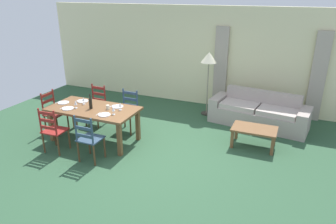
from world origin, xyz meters
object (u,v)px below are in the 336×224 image
wine_glass_near_right (113,109)px  coffee_cup_primary (108,107)px  dining_chair_near_left (53,130)px  dining_chair_near_right (89,138)px  standing_lamp (209,61)px  dining_chair_far_right (128,111)px  wine_glass_near_left (76,103)px  wine_bottle (91,103)px  dining_table (93,112)px  wine_glass_far_right (120,105)px  couch (259,113)px  dining_chair_far_left (97,105)px  dining_chair_head_west (54,112)px  wine_glass_far_left (84,99)px  coffee_table (254,131)px

wine_glass_near_right → coffee_cup_primary: 0.35m
dining_chair_near_left → dining_chair_near_right: 0.87m
standing_lamp → dining_chair_far_right: bearing=-129.1°
dining_chair_near_left → wine_glass_near_left: bearing=79.4°
wine_bottle → dining_table: bearing=63.5°
wine_glass_far_right → dining_chair_near_right: bearing=-100.1°
dining_chair_near_right → standing_lamp: 3.62m
dining_table → wine_bottle: 0.21m
dining_chair_near_right → couch: (2.72, 3.03, -0.19)m
dining_chair_far_left → coffee_cup_primary: (0.81, -0.72, 0.32)m
wine_bottle → coffee_cup_primary: (0.35, 0.10, -0.07)m
dining_chair_far_left → couch: dining_chair_far_left is taller
wine_glass_near_right → standing_lamp: size_ratio=0.10×
coffee_cup_primary → standing_lamp: standing_lamp is taller
dining_chair_near_left → wine_glass_far_right: (1.03, 0.88, 0.38)m
dining_chair_near_right → dining_chair_far_left: (-0.92, 1.56, 0.00)m
dining_chair_head_west → standing_lamp: bearing=39.6°
wine_glass_far_left → coffee_table: size_ratio=0.18×
wine_bottle → wine_glass_far_right: 0.64m
dining_chair_near_left → dining_chair_near_right: bearing=-1.7°
wine_glass_far_right → wine_glass_near_left: bearing=-164.0°
dining_table → dining_chair_far_right: bearing=60.6°
dining_chair_near_left → dining_chair_near_right: size_ratio=1.00×
coffee_cup_primary → standing_lamp: size_ratio=0.05×
dining_chair_far_left → dining_chair_far_right: size_ratio=1.00×
dining_table → standing_lamp: bearing=53.5°
dining_table → wine_glass_far_left: size_ratio=11.80×
dining_chair_far_left → wine_glass_near_right: 1.47m
wine_glass_near_left → standing_lamp: (2.12, 2.58, 0.55)m
wine_glass_near_left → coffee_cup_primary: wine_glass_near_left is taller
dining_table → wine_glass_near_left: size_ratio=11.80×
dining_chair_near_right → coffee_cup_primary: dining_chair_near_right is taller
couch → standing_lamp: 1.77m
dining_table → standing_lamp: 3.12m
wine_glass_far_left → wine_glass_far_right: (0.92, 0.00, 0.00)m
dining_chair_far_left → dining_chair_far_right: same height
dining_chair_head_west → coffee_table: dining_chair_head_west is taller
wine_bottle → wine_glass_near_right: (0.62, -0.10, -0.01)m
wine_glass_near_left → coffee_cup_primary: (0.66, 0.21, -0.07)m
couch → dining_chair_head_west: bearing=-152.5°
dining_chair_near_right → coffee_table: size_ratio=1.07×
wine_bottle → standing_lamp: (1.82, 2.48, 0.54)m
coffee_cup_primary → standing_lamp: 2.86m
dining_chair_far_right → standing_lamp: 2.38m
wine_glass_near_right → wine_glass_far_left: same height
dining_table → wine_bottle: bearing=-116.5°
dining_chair_near_left → dining_chair_head_west: bearing=131.3°
wine_glass_near_right → wine_glass_near_left: bearing=180.0°
dining_chair_far_left → wine_glass_far_right: (1.08, -0.66, 0.38)m
dining_chair_far_right → coffee_table: 2.82m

